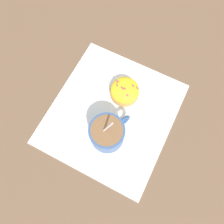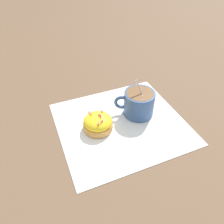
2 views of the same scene
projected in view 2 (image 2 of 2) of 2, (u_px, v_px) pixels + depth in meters
name	position (u px, v px, depth m)	size (l,w,h in m)	color
ground_plane	(121.00, 124.00, 0.59)	(3.00, 3.00, 0.00)	brown
paper_napkin	(121.00, 123.00, 0.59)	(0.37, 0.35, 0.00)	white
coffee_cup	(139.00, 102.00, 0.59)	(0.10, 0.08, 0.11)	#335184
frosted_pastry	(98.00, 123.00, 0.56)	(0.08, 0.08, 0.05)	#D19347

